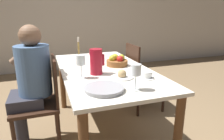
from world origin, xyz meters
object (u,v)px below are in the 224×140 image
(serving_tray, at_px, (104,89))
(candlestick_tall, at_px, (79,53))
(teacup_near_person, at_px, (146,76))
(bread_plate, at_px, (122,76))
(wine_glass_juice, at_px, (136,71))
(fruit_bowl, at_px, (117,61))
(person_seated, at_px, (31,78))
(red_pitcher, at_px, (96,61))
(wine_glass_water, at_px, (81,61))
(chair_person_side, at_px, (43,101))
(chair_opposite, at_px, (141,75))

(serving_tray, distance_m, candlestick_tall, 0.93)
(teacup_near_person, relative_size, serving_tray, 0.49)
(bread_plate, bearing_deg, wine_glass_juice, -91.72)
(bread_plate, bearing_deg, serving_tray, -134.84)
(fruit_bowl, xyz_separation_m, candlestick_tall, (-0.36, 0.28, 0.06))
(candlestick_tall, bearing_deg, teacup_near_person, -60.00)
(person_seated, xyz_separation_m, red_pitcher, (0.58, -0.16, 0.15))
(person_seated, height_order, teacup_near_person, person_seated)
(wine_glass_water, xyz_separation_m, bread_plate, (0.33, -0.11, -0.13))
(chair_person_side, distance_m, candlestick_tall, 0.68)
(teacup_near_person, bearing_deg, chair_person_side, 155.96)
(chair_person_side, bearing_deg, wine_glass_juice, -131.94)
(red_pitcher, bearing_deg, teacup_near_person, -35.38)
(person_seated, height_order, fruit_bowl, person_seated)
(wine_glass_water, bearing_deg, serving_tray, -73.50)
(person_seated, bearing_deg, chair_person_side, -111.57)
(person_seated, relative_size, teacup_near_person, 8.27)
(person_seated, distance_m, red_pitcher, 0.62)
(chair_person_side, xyz_separation_m, fruit_bowl, (0.78, 0.11, 0.30))
(chair_person_side, distance_m, wine_glass_juice, 0.98)
(red_pitcher, height_order, serving_tray, red_pitcher)
(teacup_near_person, relative_size, candlestick_tall, 0.51)
(wine_glass_juice, bearing_deg, fruit_bowl, 80.68)
(wine_glass_juice, xyz_separation_m, teacup_near_person, (0.20, 0.21, -0.12))
(wine_glass_juice, distance_m, serving_tray, 0.26)
(chair_opposite, height_order, person_seated, person_seated)
(chair_opposite, height_order, candlestick_tall, candlestick_tall)
(wine_glass_juice, bearing_deg, chair_person_side, 138.06)
(chair_person_side, bearing_deg, chair_opposite, -70.97)
(chair_person_side, height_order, serving_tray, chair_person_side)
(bread_plate, xyz_separation_m, fruit_bowl, (0.11, 0.41, 0.03))
(chair_opposite, xyz_separation_m, wine_glass_juice, (-0.57, -1.03, 0.40))
(wine_glass_juice, height_order, serving_tray, wine_glass_juice)
(person_seated, bearing_deg, bread_plate, -114.17)
(bread_plate, bearing_deg, person_seated, 155.83)
(chair_person_side, xyz_separation_m, red_pitcher, (0.50, -0.12, 0.37))
(chair_opposite, relative_size, bread_plate, 4.57)
(serving_tray, bearing_deg, teacup_near_person, 19.60)
(serving_tray, xyz_separation_m, candlestick_tall, (-0.02, 0.93, 0.09))
(chair_opposite, distance_m, candlestick_tall, 0.89)
(red_pitcher, xyz_separation_m, teacup_near_person, (0.38, -0.27, -0.09))
(red_pitcher, height_order, candlestick_tall, candlestick_tall)
(chair_person_side, relative_size, bread_plate, 4.57)
(wine_glass_juice, bearing_deg, person_seated, 139.92)
(person_seated, bearing_deg, fruit_bowl, -85.30)
(chair_opposite, xyz_separation_m, serving_tray, (-0.80, -0.97, 0.27))
(wine_glass_juice, bearing_deg, teacup_near_person, 46.01)
(wine_glass_water, height_order, bread_plate, wine_glass_water)
(red_pitcher, relative_size, wine_glass_juice, 1.20)
(person_seated, relative_size, red_pitcher, 5.07)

